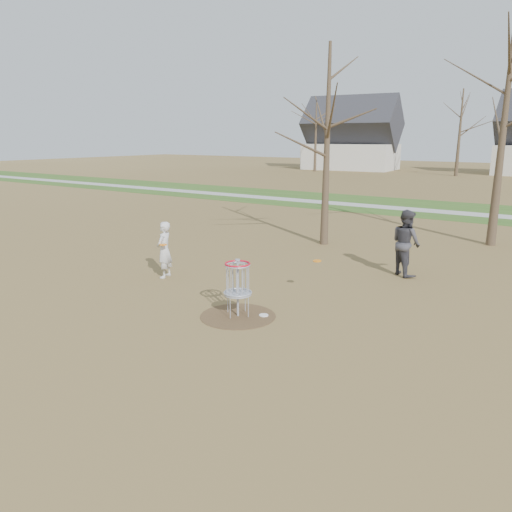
% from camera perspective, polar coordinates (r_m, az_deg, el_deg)
% --- Properties ---
extents(ground, '(160.00, 160.00, 0.00)m').
position_cam_1_polar(ground, '(11.89, -2.08, -6.88)').
color(ground, brown).
rests_on(ground, ground).
extents(green_band, '(160.00, 8.00, 0.01)m').
position_cam_1_polar(green_band, '(30.98, 21.59, 4.88)').
color(green_band, '#2D5119').
rests_on(green_band, ground).
extents(footpath, '(160.00, 1.50, 0.01)m').
position_cam_1_polar(footpath, '(30.01, 21.16, 4.69)').
color(footpath, '#9E9E99').
rests_on(footpath, green_band).
extents(dirt_circle, '(1.80, 1.80, 0.01)m').
position_cam_1_polar(dirt_circle, '(11.89, -2.08, -6.86)').
color(dirt_circle, '#47331E').
rests_on(dirt_circle, ground).
extents(player_standing, '(0.57, 0.71, 1.70)m').
position_cam_1_polar(player_standing, '(15.12, -10.44, 0.70)').
color(player_standing, silver).
rests_on(player_standing, ground).
extents(player_throwing, '(1.24, 1.20, 2.02)m').
position_cam_1_polar(player_throwing, '(15.76, 16.76, 1.46)').
color(player_throwing, '#3B3A40').
rests_on(player_throwing, ground).
extents(disc_grounded, '(0.22, 0.22, 0.02)m').
position_cam_1_polar(disc_grounded, '(11.89, 0.89, -6.78)').
color(disc_grounded, white).
rests_on(disc_grounded, dirt_circle).
extents(discs_in_play, '(4.61, 1.43, 0.15)m').
position_cam_1_polar(discs_in_play, '(13.79, -1.84, 0.38)').
color(discs_in_play, orange).
rests_on(discs_in_play, ground).
extents(disc_golf_basket, '(0.64, 0.64, 1.35)m').
position_cam_1_polar(disc_golf_basket, '(11.61, -2.11, -2.65)').
color(disc_golf_basket, '#9EA3AD').
rests_on(disc_golf_basket, ground).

